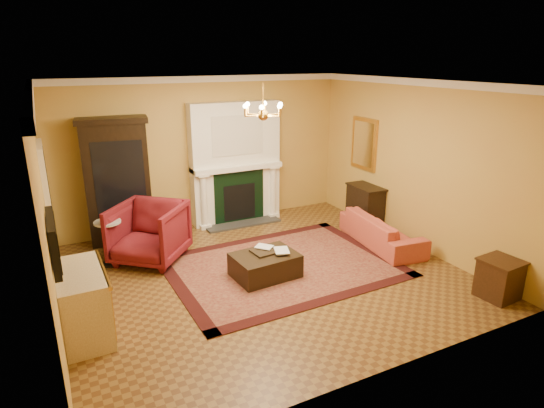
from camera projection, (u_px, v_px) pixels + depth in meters
floor at (264, 275)px, 7.36m from camera, size 6.00×5.50×0.02m
ceiling at (263, 82)px, 6.42m from camera, size 6.00×5.50×0.02m
wall_back at (205, 152)px, 9.23m from camera, size 6.00×0.02×3.00m
wall_front at (383, 251)px, 4.55m from camera, size 6.00×0.02×3.00m
wall_left at (44, 215)px, 5.60m from camera, size 0.02×5.50×3.00m
wall_right at (414, 165)px, 8.18m from camera, size 0.02×5.50×3.00m
fireplace at (236, 166)px, 9.42m from camera, size 1.90×0.70×2.50m
crown_molding at (237, 84)px, 7.25m from camera, size 6.00×5.50×0.12m
doorway at (50, 209)px, 7.21m from camera, size 0.08×1.05×2.10m
tv_panel at (54, 242)px, 5.16m from camera, size 0.09×0.95×0.58m
gilt_mirror at (364, 144)px, 9.30m from camera, size 0.06×0.76×1.05m
chandelier at (263, 111)px, 6.55m from camera, size 0.63×0.55×0.53m
oriental_rug at (282, 266)px, 7.61m from camera, size 3.73×2.83×0.01m
china_cabinet at (118, 184)px, 8.36m from camera, size 1.18×0.65×2.24m
wingback_armchair at (149, 230)px, 7.68m from camera, size 1.49×1.48×1.12m
pedestal_table at (109, 240)px, 7.56m from camera, size 0.44×0.44×0.78m
commode at (83, 303)px, 5.66m from camera, size 0.56×1.16×0.86m
coral_sofa at (382, 226)px, 8.42m from camera, size 0.77×1.95×0.74m
end_table at (499, 280)px, 6.57m from camera, size 0.52×0.52×0.56m
console_table at (365, 207)px, 9.27m from camera, size 0.46×0.77×0.84m
leather_ottoman at (265, 265)px, 7.21m from camera, size 1.04×0.79×0.37m
ottoman_tray at (266, 251)px, 7.25m from camera, size 0.47×0.39×0.03m
book_a at (262, 242)px, 7.21m from camera, size 0.17×0.15×0.27m
book_b at (275, 243)px, 7.14m from camera, size 0.22×0.09×0.30m
topiary_left at (200, 156)px, 8.97m from camera, size 0.18×0.18×0.47m
topiary_right at (258, 151)px, 9.52m from camera, size 0.16×0.16×0.43m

